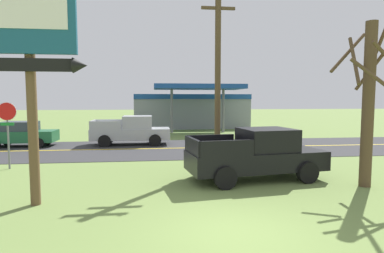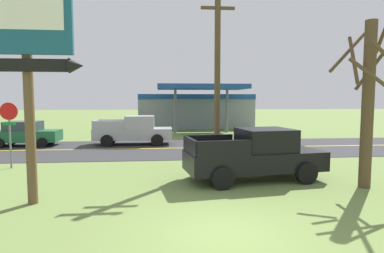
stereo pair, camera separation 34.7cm
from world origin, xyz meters
TOP-DOWN VIEW (x-y plane):
  - ground_plane at (0.00, 0.00)m, footprint 180.00×180.00m
  - road_asphalt at (0.00, 13.00)m, footprint 140.00×8.00m
  - road_centre_line at (0.00, 13.00)m, footprint 126.00×0.20m
  - motel_sign at (-5.18, 2.56)m, footprint 2.95×0.54m
  - stop_sign at (-8.16, 7.92)m, footprint 0.80×0.08m
  - utility_pole at (1.02, 7.01)m, footprint 1.64×0.26m
  - bare_tree at (5.63, 3.41)m, footprint 1.97×2.38m
  - gas_station at (2.27, 28.15)m, footprint 12.00×11.50m
  - pickup_black_parked_on_lawn at (2.14, 4.80)m, footprint 5.42×2.78m
  - pickup_silver_on_road at (-3.26, 15.00)m, footprint 5.20×2.24m
  - car_green_mid_lane at (-10.34, 15.00)m, footprint 4.20×2.00m

SIDE VIEW (x-z plane):
  - ground_plane at x=0.00m, z-range 0.00..0.00m
  - road_asphalt at x=0.00m, z-range 0.00..0.02m
  - road_centre_line at x=0.00m, z-range 0.02..0.03m
  - car_green_mid_lane at x=-10.34m, z-range 0.01..1.65m
  - pickup_black_parked_on_lawn at x=2.14m, z-range -0.02..1.94m
  - pickup_silver_on_road at x=-3.26m, z-range -0.02..1.94m
  - gas_station at x=2.27m, z-range -0.26..4.14m
  - stop_sign at x=-8.16m, z-range 0.55..3.50m
  - bare_tree at x=5.63m, z-range -0.06..6.31m
  - utility_pole at x=1.02m, z-range 0.26..8.56m
  - motel_sign at x=-5.18m, z-range 1.24..7.83m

